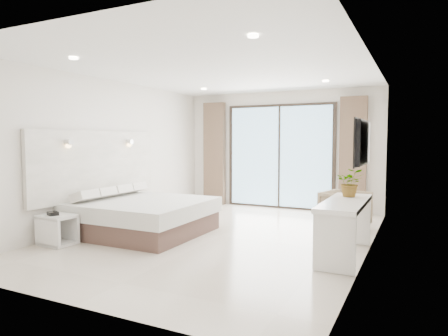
{
  "coord_description": "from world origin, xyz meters",
  "views": [
    {
      "loc": [
        2.92,
        -5.79,
        1.58
      ],
      "look_at": [
        -0.13,
        0.4,
        1.1
      ],
      "focal_mm": 32.0,
      "sensor_mm": 36.0,
      "label": 1
    }
  ],
  "objects": [
    {
      "name": "armchair",
      "position": [
        1.75,
        1.52,
        0.37
      ],
      "size": [
        0.84,
        0.88,
        0.74
      ],
      "primitive_type": "imported",
      "rotation": [
        0.0,
        0.0,
        1.31
      ],
      "color": "#988464",
      "rests_on": "ground"
    },
    {
      "name": "phone",
      "position": [
        -1.99,
        -1.63,
        0.49
      ],
      "size": [
        0.2,
        0.18,
        0.05
      ],
      "primitive_type": "cube",
      "rotation": [
        0.0,
        0.0,
        -0.38
      ],
      "color": "black",
      "rests_on": "nightstand"
    },
    {
      "name": "room_shell",
      "position": [
        -0.2,
        0.7,
        1.58
      ],
      "size": [
        4.62,
        6.22,
        2.72
      ],
      "color": "silver",
      "rests_on": "ground"
    },
    {
      "name": "ground",
      "position": [
        0.0,
        0.0,
        0.0
      ],
      "size": [
        6.2,
        6.2,
        0.0
      ],
      "primitive_type": "plane",
      "color": "beige",
      "rests_on": "ground"
    },
    {
      "name": "plant",
      "position": [
        2.04,
        0.11,
        0.93
      ],
      "size": [
        0.42,
        0.46,
        0.32
      ],
      "primitive_type": "imported",
      "rotation": [
        0.0,
        0.0,
        0.14
      ],
      "color": "#33662D",
      "rests_on": "console_desk"
    },
    {
      "name": "console_desk",
      "position": [
        2.04,
        -0.3,
        0.57
      ],
      "size": [
        0.52,
        1.65,
        0.77
      ],
      "color": "white",
      "rests_on": "ground"
    },
    {
      "name": "bed",
      "position": [
        -1.29,
        -0.39,
        0.3
      ],
      "size": [
        2.03,
        1.94,
        0.71
      ],
      "color": "brown",
      "rests_on": "ground"
    },
    {
      "name": "nightstand",
      "position": [
        -1.97,
        -1.57,
        0.23
      ],
      "size": [
        0.51,
        0.43,
        0.45
      ],
      "rotation": [
        0.0,
        0.0,
        -0.04
      ],
      "color": "white",
      "rests_on": "ground"
    }
  ]
}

